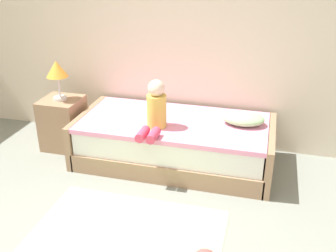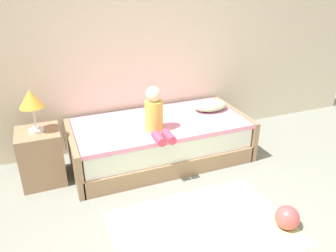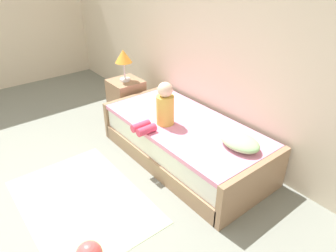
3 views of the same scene
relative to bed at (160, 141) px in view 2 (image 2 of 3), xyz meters
The scene contains 8 objects.
wall_rear 1.36m from the bed, 108.34° to the left, with size 7.20×0.10×2.90m, color beige.
bed is the anchor object (origin of this frame).
nightstand 1.35m from the bed, behind, with size 0.44×0.44×0.60m, color #997556.
table_lamp 1.52m from the bed, behind, with size 0.24×0.24×0.45m.
child_figure 0.53m from the bed, 121.23° to the right, with size 0.20×0.51×0.50m.
pillow 0.79m from the bed, ahead, with size 0.44×0.30×0.13m, color #99CC8C.
toy_ball 1.68m from the bed, 68.15° to the right, with size 0.22×0.22×0.22m, color #E54C4C.
area_rug 1.33m from the bed, 93.69° to the right, with size 1.60×1.10×0.01m, color #B2D189.
Camera 2 is at (-1.01, -1.29, 2.08)m, focal length 34.92 mm.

